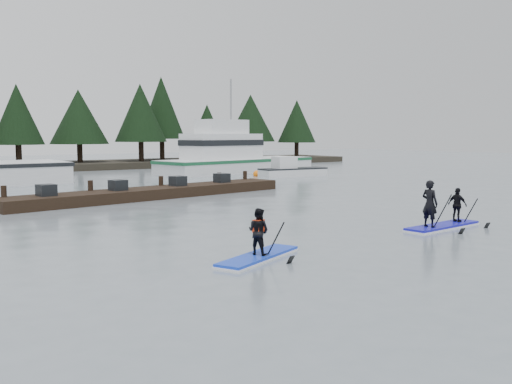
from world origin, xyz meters
TOP-DOWN VIEW (x-y plane):
  - ground at (0.00, 0.00)m, footprint 160.00×160.00m
  - far_shore at (0.00, 42.00)m, footprint 70.00×8.00m
  - treeline at (0.00, 42.00)m, footprint 60.00×4.00m
  - fishing_boat_medium at (14.28, 29.45)m, footprint 15.05×6.65m
  - skiff at (15.45, 23.00)m, footprint 5.42×2.01m
  - floating_dock at (0.41, 15.46)m, footprint 15.58×4.43m
  - buoy_b at (0.32, 20.64)m, footprint 0.58×0.58m
  - buoy_c at (13.22, 24.62)m, footprint 0.57×0.57m
  - paddleboard_solo at (-3.45, 1.00)m, footprint 3.02×1.86m
  - paddleboard_duo at (4.42, 1.33)m, footprint 3.39×1.26m

SIDE VIEW (x-z plane):
  - ground at x=0.00m, z-range 0.00..0.00m
  - treeline at x=0.00m, z-range -4.00..4.00m
  - buoy_b at x=0.32m, z-range -0.29..0.29m
  - buoy_c at x=13.22m, z-range -0.28..0.28m
  - floating_dock at x=0.41m, z-range 0.00..0.52m
  - far_shore at x=0.00m, z-range 0.00..0.60m
  - skiff at x=15.45m, z-range 0.00..0.62m
  - paddleboard_solo at x=-3.45m, z-range -0.46..1.33m
  - paddleboard_duo at x=4.42m, z-range -0.53..1.63m
  - fishing_boat_medium at x=14.28m, z-range -3.71..4.94m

